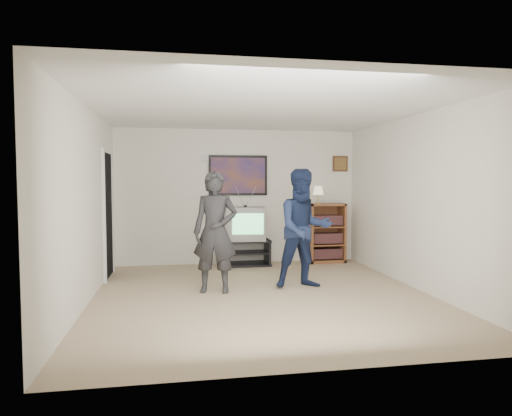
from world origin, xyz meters
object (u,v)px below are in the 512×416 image
object	(u,v)px
media_stand	(244,252)
person_tall	(215,232)
bookshelf	(326,233)
person_short	(304,228)
crt_television	(245,223)

from	to	relation	value
media_stand	person_tall	xyz separation A→B (m)	(-0.68, -1.92, 0.61)
bookshelf	person_short	world-z (taller)	person_short
person_tall	person_short	xyz separation A→B (m)	(1.29, 0.05, 0.02)
media_stand	person_tall	distance (m)	2.13
media_stand	crt_television	size ratio (longest dim) A/B	1.32
crt_television	bookshelf	world-z (taller)	bookshelf
media_stand	crt_television	bearing A→B (deg)	0.08
crt_television	bookshelf	distance (m)	1.57
bookshelf	person_tall	world-z (taller)	person_tall
media_stand	crt_television	world-z (taller)	crt_television
crt_television	person_short	xyz separation A→B (m)	(0.58, -1.87, 0.09)
media_stand	person_short	distance (m)	2.06
crt_television	bookshelf	xyz separation A→B (m)	(1.56, 0.05, -0.21)
bookshelf	person_short	distance (m)	2.18
person_short	bookshelf	bearing A→B (deg)	60.08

